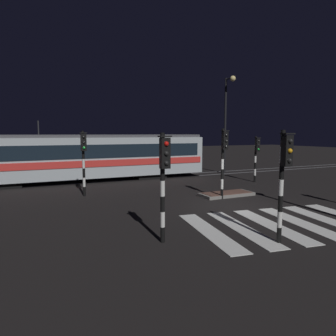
# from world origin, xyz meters

# --- Properties ---
(ground_plane) EXTENTS (120.00, 120.00, 0.00)m
(ground_plane) POSITION_xyz_m (0.00, 0.00, 0.00)
(ground_plane) COLOR black
(rail_near) EXTENTS (80.00, 0.12, 0.03)m
(rail_near) POSITION_xyz_m (0.00, 9.66, 0.01)
(rail_near) COLOR #59595E
(rail_near) RESTS_ON ground
(rail_far) EXTENTS (80.00, 0.12, 0.03)m
(rail_far) POSITION_xyz_m (0.00, 11.09, 0.01)
(rail_far) COLOR #59595E
(rail_far) RESTS_ON ground
(crosswalk_zebra) EXTENTS (7.41, 5.36, 0.02)m
(crosswalk_zebra) POSITION_xyz_m (-0.00, -3.02, 0.01)
(crosswalk_zebra) COLOR silver
(crosswalk_zebra) RESTS_ON ground
(traffic_island) EXTENTS (2.92, 1.21, 0.18)m
(traffic_island) POSITION_xyz_m (1.14, 2.19, 0.09)
(traffic_island) COLOR slate
(traffic_island) RESTS_ON ground
(traffic_light_median_centre) EXTENTS (0.36, 0.42, 3.57)m
(traffic_light_median_centre) POSITION_xyz_m (0.45, 1.56, 2.35)
(traffic_light_median_centre) COLOR black
(traffic_light_median_centre) RESTS_ON ground
(traffic_light_kerb_mid_left) EXTENTS (0.36, 0.42, 3.42)m
(traffic_light_kerb_mid_left) POSITION_xyz_m (-1.71, -4.49, 2.26)
(traffic_light_kerb_mid_left) COLOR black
(traffic_light_kerb_mid_left) RESTS_ON ground
(traffic_light_corner_near_left) EXTENTS (0.36, 0.42, 3.35)m
(traffic_light_corner_near_left) POSITION_xyz_m (-4.88, -2.92, 2.21)
(traffic_light_corner_near_left) COLOR black
(traffic_light_corner_near_left) RESTS_ON ground
(traffic_light_corner_far_left) EXTENTS (0.36, 0.42, 3.47)m
(traffic_light_corner_far_left) POSITION_xyz_m (-5.77, 5.31, 2.29)
(traffic_light_corner_far_left) COLOR black
(traffic_light_corner_far_left) RESTS_ON ground
(traffic_light_corner_far_right) EXTENTS (0.36, 0.42, 3.14)m
(traffic_light_corner_far_right) POSITION_xyz_m (5.75, 5.19, 2.07)
(traffic_light_corner_far_right) COLOR black
(traffic_light_corner_far_right) RESTS_ON ground
(street_lamp_trackside_right) EXTENTS (0.44, 1.21, 7.85)m
(street_lamp_trackside_right) POSITION_xyz_m (6.58, 9.78, 4.92)
(street_lamp_trackside_right) COLOR black
(street_lamp_trackside_right) RESTS_ON ground
(tram) EXTENTS (17.91, 2.58, 4.15)m
(tram) POSITION_xyz_m (-5.01, 10.37, 1.75)
(tram) COLOR #B2BCC1
(tram) RESTS_ON ground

